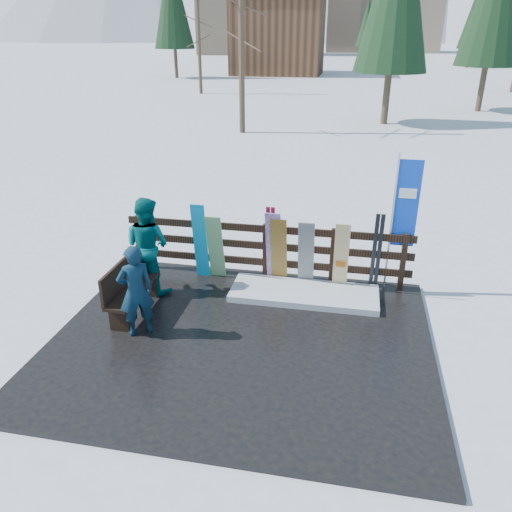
% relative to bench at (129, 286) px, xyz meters
% --- Properties ---
extents(ground, '(700.00, 700.00, 0.00)m').
position_rel_bench_xyz_m(ground, '(2.07, -0.45, -0.60)').
color(ground, white).
rests_on(ground, ground).
extents(deck, '(6.00, 5.00, 0.08)m').
position_rel_bench_xyz_m(deck, '(2.07, -0.45, -0.56)').
color(deck, black).
rests_on(deck, ground).
extents(fence, '(5.60, 0.10, 1.15)m').
position_rel_bench_xyz_m(fence, '(2.07, 1.75, 0.14)').
color(fence, black).
rests_on(fence, deck).
extents(snow_patch, '(2.72, 1.00, 0.12)m').
position_rel_bench_xyz_m(snow_patch, '(2.92, 1.15, -0.46)').
color(snow_patch, white).
rests_on(snow_patch, deck).
extents(bench, '(0.41, 1.50, 0.97)m').
position_rel_bench_xyz_m(bench, '(0.00, 0.00, 0.00)').
color(bench, black).
rests_on(bench, deck).
extents(snowboard_0, '(0.27, 0.25, 1.57)m').
position_rel_bench_xyz_m(snowboard_0, '(0.83, 1.53, 0.27)').
color(snowboard_0, '#0AB2EF').
rests_on(snowboard_0, deck).
extents(snowboard_1, '(0.31, 0.34, 1.37)m').
position_rel_bench_xyz_m(snowboard_1, '(1.13, 1.53, 0.17)').
color(snowboard_1, silver).
rests_on(snowboard_1, deck).
extents(snowboard_2, '(0.31, 0.36, 1.41)m').
position_rel_bench_xyz_m(snowboard_2, '(2.37, 1.53, 0.19)').
color(snowboard_2, '#F5A728').
rests_on(snowboard_2, deck).
extents(snowboard_3, '(0.29, 0.39, 1.52)m').
position_rel_bench_xyz_m(snowboard_3, '(2.27, 1.53, 0.25)').
color(snowboard_3, silver).
rests_on(snowboard_3, deck).
extents(snowboard_4, '(0.30, 0.33, 1.37)m').
position_rel_bench_xyz_m(snowboard_4, '(2.88, 1.53, 0.17)').
color(snowboard_4, black).
rests_on(snowboard_4, deck).
extents(snowboard_5, '(0.27, 0.21, 1.37)m').
position_rel_bench_xyz_m(snowboard_5, '(3.54, 1.53, 0.17)').
color(snowboard_5, white).
rests_on(snowboard_5, deck).
extents(ski_pair_a, '(0.17, 0.31, 1.60)m').
position_rel_bench_xyz_m(ski_pair_a, '(2.21, 1.60, 0.29)').
color(ski_pair_a, maroon).
rests_on(ski_pair_a, deck).
extents(ski_pair_b, '(0.17, 0.24, 1.59)m').
position_rel_bench_xyz_m(ski_pair_b, '(4.17, 1.60, 0.28)').
color(ski_pair_b, black).
rests_on(ski_pair_b, deck).
extents(rental_flag, '(0.45, 0.04, 2.60)m').
position_rel_bench_xyz_m(rental_flag, '(4.56, 1.80, 1.09)').
color(rental_flag, silver).
rests_on(rental_flag, deck).
extents(person_front, '(0.67, 0.63, 1.55)m').
position_rel_bench_xyz_m(person_front, '(0.42, -0.60, 0.26)').
color(person_front, '#0E3649').
rests_on(person_front, deck).
extents(person_back, '(1.05, 0.91, 1.83)m').
position_rel_bench_xyz_m(person_back, '(0.02, 0.87, 0.40)').
color(person_back, '#056062').
rests_on(person_back, deck).
extents(resort_buildings, '(73.00, 87.60, 22.60)m').
position_rel_bench_xyz_m(resort_buildings, '(3.10, 114.96, 9.21)').
color(resort_buildings, tan).
rests_on(resort_buildings, ground).
extents(trees, '(42.25, 68.80, 12.59)m').
position_rel_bench_xyz_m(trees, '(3.32, 48.39, 5.00)').
color(trees, '#382B1E').
rests_on(trees, ground).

